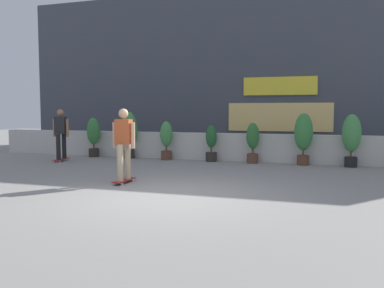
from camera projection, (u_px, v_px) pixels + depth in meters
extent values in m
plane|color=gray|center=(168.00, 196.00, 7.92)|extent=(48.00, 48.00, 0.00)
cube|color=beige|center=(235.00, 147.00, 13.57)|extent=(18.00, 0.40, 0.90)
cube|color=#424751|center=(256.00, 72.00, 17.13)|extent=(20.00, 2.00, 6.50)
cube|color=yellow|center=(280.00, 86.00, 15.85)|extent=(2.80, 0.08, 0.70)
cube|color=#F2CC72|center=(279.00, 117.00, 15.96)|extent=(4.00, 0.06, 1.10)
cylinder|color=#2D2823|center=(94.00, 153.00, 14.73)|extent=(0.36, 0.36, 0.30)
cylinder|color=brown|center=(94.00, 146.00, 14.71)|extent=(0.06, 0.06, 0.15)
ellipsoid|color=#387F3D|center=(93.00, 131.00, 14.67)|extent=(0.47, 0.47, 0.95)
cylinder|color=#2D2823|center=(129.00, 154.00, 14.29)|extent=(0.36, 0.36, 0.30)
cylinder|color=brown|center=(129.00, 147.00, 14.27)|extent=(0.06, 0.06, 0.15)
ellipsoid|color=#428C47|center=(129.00, 129.00, 14.22)|extent=(0.57, 0.57, 1.16)
cylinder|color=brown|center=(166.00, 155.00, 13.86)|extent=(0.36, 0.36, 0.30)
cylinder|color=brown|center=(166.00, 149.00, 13.84)|extent=(0.06, 0.06, 0.15)
ellipsoid|color=#428C47|center=(166.00, 134.00, 13.80)|extent=(0.41, 0.41, 0.84)
cylinder|color=#2D2823|center=(211.00, 157.00, 13.37)|extent=(0.36, 0.36, 0.30)
cylinder|color=brown|center=(211.00, 150.00, 13.36)|extent=(0.06, 0.06, 0.15)
ellipsoid|color=#235B2D|center=(211.00, 136.00, 13.32)|extent=(0.36, 0.36, 0.73)
cylinder|color=brown|center=(253.00, 158.00, 12.95)|extent=(0.36, 0.36, 0.30)
cylinder|color=brown|center=(253.00, 151.00, 12.94)|extent=(0.06, 0.06, 0.15)
ellipsoid|color=#2D6B33|center=(253.00, 136.00, 12.90)|extent=(0.40, 0.40, 0.82)
cylinder|color=brown|center=(303.00, 160.00, 12.48)|extent=(0.36, 0.36, 0.30)
cylinder|color=brown|center=(303.00, 153.00, 12.46)|extent=(0.06, 0.06, 0.15)
ellipsoid|color=#387F3D|center=(304.00, 132.00, 12.41)|extent=(0.55, 0.55, 1.13)
cylinder|color=black|center=(351.00, 162.00, 12.06)|extent=(0.36, 0.36, 0.30)
cylinder|color=brown|center=(351.00, 154.00, 12.04)|extent=(0.06, 0.06, 0.15)
ellipsoid|color=#428C47|center=(352.00, 133.00, 11.99)|extent=(0.54, 0.54, 1.10)
cube|color=maroon|center=(62.00, 159.00, 13.47)|extent=(0.28, 0.82, 0.02)
cylinder|color=silver|center=(60.00, 161.00, 13.21)|extent=(0.04, 0.06, 0.06)
cylinder|color=silver|center=(55.00, 161.00, 13.24)|extent=(0.04, 0.06, 0.06)
cylinder|color=silver|center=(68.00, 159.00, 13.71)|extent=(0.04, 0.06, 0.06)
cylinder|color=silver|center=(64.00, 159.00, 13.75)|extent=(0.04, 0.06, 0.06)
cylinder|color=black|center=(58.00, 147.00, 13.27)|extent=(0.14, 0.14, 0.82)
cylinder|color=black|center=(64.00, 146.00, 13.62)|extent=(0.14, 0.14, 0.82)
cube|color=#262628|center=(61.00, 125.00, 13.39)|extent=(0.38, 0.24, 0.56)
sphere|color=#9E7051|center=(60.00, 113.00, 13.35)|extent=(0.22, 0.22, 0.22)
cylinder|color=#9E7051|center=(67.00, 128.00, 13.34)|extent=(0.09, 0.09, 0.58)
cylinder|color=#9E7051|center=(54.00, 128.00, 13.44)|extent=(0.09, 0.09, 0.58)
cube|color=maroon|center=(124.00, 180.00, 9.40)|extent=(0.22, 0.80, 0.02)
cylinder|color=silver|center=(122.00, 184.00, 9.13)|extent=(0.03, 0.06, 0.06)
cylinder|color=silver|center=(115.00, 183.00, 9.18)|extent=(0.03, 0.06, 0.06)
cylinder|color=silver|center=(133.00, 180.00, 9.62)|extent=(0.03, 0.06, 0.06)
cylinder|color=silver|center=(127.00, 180.00, 9.67)|extent=(0.03, 0.06, 0.06)
cylinder|color=tan|center=(120.00, 163.00, 9.19)|extent=(0.14, 0.14, 0.82)
cylinder|color=tan|center=(128.00, 161.00, 9.53)|extent=(0.14, 0.14, 0.82)
cube|color=#B24C26|center=(124.00, 132.00, 9.31)|extent=(0.36, 0.21, 0.56)
sphere|color=tan|center=(123.00, 113.00, 9.27)|extent=(0.22, 0.22, 0.22)
cylinder|color=tan|center=(133.00, 135.00, 9.23)|extent=(0.09, 0.09, 0.58)
cylinder|color=tan|center=(115.00, 135.00, 9.39)|extent=(0.09, 0.09, 0.58)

